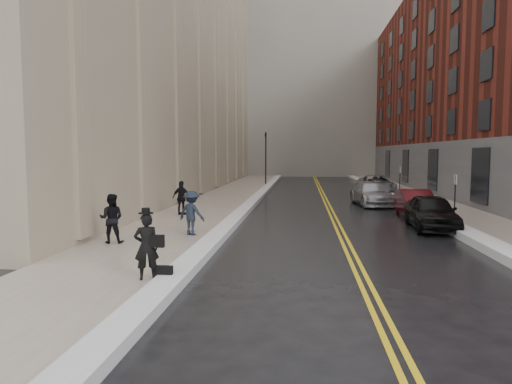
% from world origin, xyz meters
% --- Properties ---
extents(ground, '(160.00, 160.00, 0.00)m').
position_xyz_m(ground, '(0.00, 0.00, 0.00)').
color(ground, black).
rests_on(ground, ground).
extents(sidewalk_left, '(4.00, 64.00, 0.15)m').
position_xyz_m(sidewalk_left, '(-4.50, 16.00, 0.07)').
color(sidewalk_left, gray).
rests_on(sidewalk_left, ground).
extents(sidewalk_right, '(3.00, 64.00, 0.15)m').
position_xyz_m(sidewalk_right, '(9.00, 16.00, 0.07)').
color(sidewalk_right, gray).
rests_on(sidewalk_right, ground).
extents(lane_stripe_a, '(0.12, 64.00, 0.01)m').
position_xyz_m(lane_stripe_a, '(2.38, 16.00, 0.00)').
color(lane_stripe_a, gold).
rests_on(lane_stripe_a, ground).
extents(lane_stripe_b, '(0.12, 64.00, 0.01)m').
position_xyz_m(lane_stripe_b, '(2.62, 16.00, 0.00)').
color(lane_stripe_b, gold).
rests_on(lane_stripe_b, ground).
extents(snow_ridge_left, '(0.70, 60.80, 0.26)m').
position_xyz_m(snow_ridge_left, '(-2.20, 16.00, 0.13)').
color(snow_ridge_left, white).
rests_on(snow_ridge_left, ground).
extents(snow_ridge_right, '(0.85, 60.80, 0.30)m').
position_xyz_m(snow_ridge_right, '(7.15, 16.00, 0.15)').
color(snow_ridge_right, white).
rests_on(snow_ridge_right, ground).
extents(tower_far_right, '(22.00, 18.00, 44.00)m').
position_xyz_m(tower_far_right, '(14.00, 66.00, 22.00)').
color(tower_far_right, slate).
rests_on(tower_far_right, ground).
extents(tower_far_left, '(22.00, 18.00, 60.00)m').
position_xyz_m(tower_far_left, '(-12.00, 72.00, 30.00)').
color(tower_far_left, slate).
rests_on(tower_far_left, ground).
extents(traffic_signal, '(0.18, 0.15, 5.20)m').
position_xyz_m(traffic_signal, '(-2.60, 30.00, 3.08)').
color(traffic_signal, black).
rests_on(traffic_signal, ground).
extents(parking_sign_near, '(0.06, 0.35, 2.23)m').
position_xyz_m(parking_sign_near, '(7.90, 8.00, 1.36)').
color(parking_sign_near, black).
rests_on(parking_sign_near, ground).
extents(parking_sign_far, '(0.06, 0.35, 2.23)m').
position_xyz_m(parking_sign_far, '(7.90, 20.00, 1.36)').
color(parking_sign_far, black).
rests_on(parking_sign_far, ground).
extents(car_black, '(1.97, 4.41, 1.47)m').
position_xyz_m(car_black, '(6.36, 6.08, 0.74)').
color(car_black, black).
rests_on(car_black, ground).
extents(car_maroon, '(1.54, 4.22, 1.38)m').
position_xyz_m(car_maroon, '(6.57, 9.71, 0.69)').
color(car_maroon, '#410B10').
rests_on(car_maroon, ground).
extents(car_silver_near, '(2.53, 5.04, 1.40)m').
position_xyz_m(car_silver_near, '(5.20, 14.94, 0.70)').
color(car_silver_near, '#96989D').
rests_on(car_silver_near, ground).
extents(car_silver_far, '(2.47, 5.35, 1.49)m').
position_xyz_m(car_silver_far, '(6.67, 22.73, 0.74)').
color(car_silver_far, gray).
rests_on(car_silver_far, ground).
extents(pedestrian_main, '(0.69, 0.57, 1.62)m').
position_xyz_m(pedestrian_main, '(-2.80, -3.09, 0.96)').
color(pedestrian_main, black).
rests_on(pedestrian_main, sidewalk_left).
extents(pedestrian_a, '(0.90, 0.74, 1.68)m').
position_xyz_m(pedestrian_a, '(-5.52, 1.17, 0.99)').
color(pedestrian_a, black).
rests_on(pedestrian_a, sidewalk_left).
extents(pedestrian_b, '(1.22, 0.97, 1.66)m').
position_xyz_m(pedestrian_b, '(-3.18, 2.94, 0.98)').
color(pedestrian_b, '#19212E').
rests_on(pedestrian_b, sidewalk_left).
extents(pedestrian_c, '(1.04, 0.58, 1.68)m').
position_xyz_m(pedestrian_c, '(-5.02, 8.36, 0.99)').
color(pedestrian_c, black).
rests_on(pedestrian_c, sidewalk_left).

